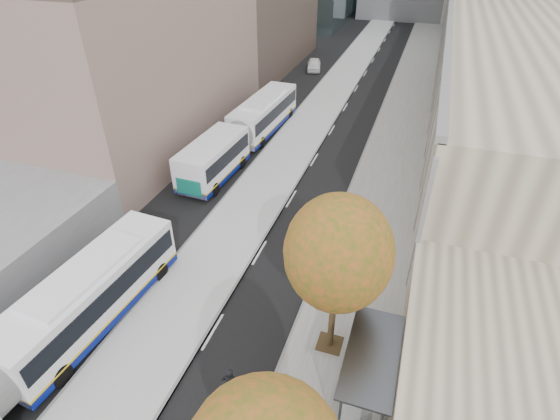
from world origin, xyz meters
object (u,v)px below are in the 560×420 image
at_px(distant_car, 314,65).
at_px(bus_far, 245,130).
at_px(bus_shelter, 376,363).
at_px(cyclist, 231,393).
at_px(bus_near, 19,360).

bearing_deg(distant_car, bus_far, -102.42).
relative_size(bus_far, distant_car, 4.40).
bearing_deg(distant_car, bus_shelter, -85.64).
relative_size(cyclist, distant_car, 0.57).
xyz_separation_m(bus_shelter, distant_car, (-13.62, 42.35, -1.51)).
relative_size(bus_far, cyclist, 7.71).
distance_m(bus_far, cyclist, 22.79).
relative_size(bus_near, distant_car, 4.38).
distance_m(cyclist, distant_car, 45.21).
height_order(bus_shelter, distant_car, bus_shelter).
xyz_separation_m(bus_near, bus_far, (-0.11, 23.00, 0.01)).
bearing_deg(bus_shelter, cyclist, -157.91).
relative_size(bus_near, bus_far, 1.00).
xyz_separation_m(bus_shelter, bus_near, (-13.09, -3.78, -0.62)).
bearing_deg(bus_shelter, distant_car, 107.83).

